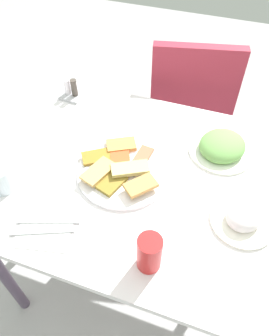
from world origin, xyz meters
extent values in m
plane|color=#A8A6A7|center=(0.00, 0.00, 0.00)|extent=(6.00, 6.00, 0.00)
cube|color=white|center=(0.00, 0.00, 0.71)|extent=(1.01, 0.83, 0.02)
cylinder|color=#53435B|center=(-0.45, -0.35, 0.35)|extent=(0.04, 0.04, 0.70)
cylinder|color=#53435B|center=(-0.45, 0.35, 0.35)|extent=(0.04, 0.04, 0.70)
cylinder|color=#53435B|center=(0.45, 0.35, 0.35)|extent=(0.04, 0.04, 0.70)
cube|color=#9E2839|center=(0.01, 0.79, 0.40)|extent=(0.50, 0.50, 0.06)
cube|color=#9E2839|center=(0.05, 0.61, 0.66)|extent=(0.40, 0.14, 0.46)
cylinder|color=#926D50|center=(0.15, 1.02, 0.19)|extent=(0.03, 0.03, 0.37)
cylinder|color=#926D50|center=(-0.22, 0.93, 0.19)|extent=(0.03, 0.03, 0.37)
cylinder|color=#926D50|center=(0.24, 0.65, 0.19)|extent=(0.03, 0.03, 0.37)
cylinder|color=#926D50|center=(-0.13, 0.56, 0.19)|extent=(0.03, 0.03, 0.37)
cylinder|color=white|center=(-0.06, -0.02, 0.73)|extent=(0.31, 0.31, 0.01)
cube|color=#E1CD77|center=(-0.04, -0.02, 0.76)|extent=(0.14, 0.11, 0.01)
cube|color=tan|center=(-0.13, -0.06, 0.76)|extent=(0.10, 0.13, 0.01)
cube|color=olive|center=(-0.08, -0.08, 0.74)|extent=(0.09, 0.11, 0.01)
cube|color=olive|center=(-0.17, 0.01, 0.74)|extent=(0.12, 0.11, 0.01)
cube|color=#CB6546|center=(-0.02, 0.06, 0.74)|extent=(0.06, 0.11, 0.01)
cube|color=#D79349|center=(-0.11, 0.09, 0.75)|extent=(0.12, 0.10, 0.02)
cube|color=#D15429|center=(-0.09, 0.02, 0.74)|extent=(0.10, 0.12, 0.01)
cube|color=tan|center=(0.02, -0.07, 0.76)|extent=(0.11, 0.11, 0.01)
cylinder|color=white|center=(0.34, -0.08, 0.73)|extent=(0.19, 0.19, 0.01)
ellipsoid|color=white|center=(0.34, -0.08, 0.75)|extent=(0.14, 0.15, 0.06)
cylinder|color=white|center=(0.23, 0.20, 0.73)|extent=(0.23, 0.23, 0.01)
ellipsoid|color=#6FA953|center=(0.23, 0.20, 0.76)|extent=(0.21, 0.22, 0.07)
sphere|color=yellow|center=(0.28, 0.26, 0.75)|extent=(0.02, 0.02, 0.02)
cylinder|color=red|center=(0.12, -0.30, 0.79)|extent=(0.09, 0.09, 0.12)
cylinder|color=silver|center=(-0.41, -0.20, 0.77)|extent=(0.08, 0.08, 0.09)
cube|color=white|center=(-0.20, -0.29, 0.73)|extent=(0.19, 0.19, 0.00)
cube|color=silver|center=(-0.20, -0.31, 0.73)|extent=(0.18, 0.09, 0.00)
cube|color=silver|center=(-0.20, -0.27, 0.73)|extent=(0.18, 0.08, 0.00)
cube|color=#B2B2B7|center=(-0.42, 0.31, 0.73)|extent=(0.09, 0.09, 0.01)
cylinder|color=white|center=(-0.44, 0.31, 0.77)|extent=(0.03, 0.03, 0.07)
cylinder|color=#4A413A|center=(-0.40, 0.31, 0.77)|extent=(0.03, 0.03, 0.07)
camera|label=1|loc=(0.21, -0.68, 1.57)|focal=34.72mm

